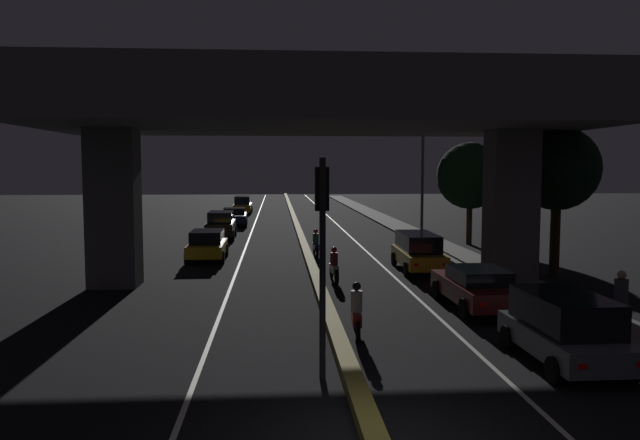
# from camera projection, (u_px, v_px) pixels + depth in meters

# --- Properties ---
(lane_line_left_inner) EXTENTS (0.12, 126.00, 0.00)m
(lane_line_left_inner) POSITION_uv_depth(u_px,v_px,m) (251.00, 232.00, 44.99)
(lane_line_left_inner) COLOR beige
(lane_line_left_inner) RESTS_ON ground_plane
(lane_line_right_inner) EXTENTS (0.12, 126.00, 0.00)m
(lane_line_right_inner) POSITION_uv_depth(u_px,v_px,m) (345.00, 231.00, 45.47)
(lane_line_right_inner) COLOR beige
(lane_line_right_inner) RESTS_ON ground_plane
(median_divider) EXTENTS (0.42, 126.00, 0.27)m
(median_divider) POSITION_uv_depth(u_px,v_px,m) (298.00, 230.00, 45.22)
(median_divider) COLOR olive
(median_divider) RESTS_ON ground_plane
(sidewalk_right) EXTENTS (2.10, 126.00, 0.13)m
(sidewalk_right) POSITION_uv_depth(u_px,v_px,m) (429.00, 241.00, 38.83)
(sidewalk_right) COLOR slate
(sidewalk_right) RESTS_ON ground_plane
(elevated_overpass) EXTENTS (21.72, 10.45, 9.11)m
(elevated_overpass) POSITION_uv_depth(u_px,v_px,m) (317.00, 109.00, 24.42)
(elevated_overpass) COLOR #5B5956
(elevated_overpass) RESTS_ON ground_plane
(traffic_light_left_of_median) EXTENTS (0.30, 0.49, 4.84)m
(traffic_light_left_of_median) POSITION_uv_depth(u_px,v_px,m) (322.00, 229.00, 13.52)
(traffic_light_left_of_median) COLOR black
(traffic_light_left_of_median) RESTS_ON ground_plane
(street_lamp) EXTENTS (2.77, 0.32, 8.78)m
(street_lamp) POSITION_uv_depth(u_px,v_px,m) (417.00, 159.00, 38.36)
(street_lamp) COLOR #2D2D30
(street_lamp) RESTS_ON ground_plane
(car_grey_lead) EXTENTS (2.00, 4.01, 1.66)m
(car_grey_lead) POSITION_uv_depth(u_px,v_px,m) (565.00, 327.00, 14.65)
(car_grey_lead) COLOR #515459
(car_grey_lead) RESTS_ON ground_plane
(car_dark_red_second) EXTENTS (1.99, 4.73, 1.38)m
(car_dark_red_second) POSITION_uv_depth(u_px,v_px,m) (476.00, 287.00, 20.37)
(car_dark_red_second) COLOR #591414
(car_dark_red_second) RESTS_ON ground_plane
(car_taxi_yellow_third) EXTENTS (1.91, 4.85, 1.69)m
(car_taxi_yellow_third) POSITION_uv_depth(u_px,v_px,m) (418.00, 251.00, 28.05)
(car_taxi_yellow_third) COLOR gold
(car_taxi_yellow_third) RESTS_ON ground_plane
(car_taxi_yellow_lead_oncoming) EXTENTS (1.93, 4.17, 1.49)m
(car_taxi_yellow_lead_oncoming) POSITION_uv_depth(u_px,v_px,m) (207.00, 244.00, 31.29)
(car_taxi_yellow_lead_oncoming) COLOR gold
(car_taxi_yellow_lead_oncoming) RESTS_ON ground_plane
(car_black_second_oncoming) EXTENTS (1.95, 4.66, 1.78)m
(car_black_second_oncoming) POSITION_uv_depth(u_px,v_px,m) (221.00, 224.00, 40.80)
(car_black_second_oncoming) COLOR black
(car_black_second_oncoming) RESTS_ON ground_plane
(car_dark_blue_third_oncoming) EXTENTS (2.18, 4.67, 1.44)m
(car_dark_blue_third_oncoming) POSITION_uv_depth(u_px,v_px,m) (234.00, 217.00, 49.82)
(car_dark_blue_third_oncoming) COLOR #141938
(car_dark_blue_third_oncoming) RESTS_ON ground_plane
(car_taxi_yellow_fourth_oncoming) EXTENTS (1.86, 4.82, 1.77)m
(car_taxi_yellow_fourth_oncoming) POSITION_uv_depth(u_px,v_px,m) (243.00, 204.00, 63.39)
(car_taxi_yellow_fourth_oncoming) COLOR gold
(car_taxi_yellow_fourth_oncoming) RESTS_ON ground_plane
(motorcycle_red_filtering_near) EXTENTS (0.34, 1.95, 1.50)m
(motorcycle_red_filtering_near) POSITION_uv_depth(u_px,v_px,m) (357.00, 313.00, 17.11)
(motorcycle_red_filtering_near) COLOR black
(motorcycle_red_filtering_near) RESTS_ON ground_plane
(motorcycle_white_filtering_mid) EXTENTS (0.34, 1.97, 1.42)m
(motorcycle_white_filtering_mid) POSITION_uv_depth(u_px,v_px,m) (334.00, 267.00, 25.40)
(motorcycle_white_filtering_mid) COLOR black
(motorcycle_white_filtering_mid) RESTS_ON ground_plane
(motorcycle_blue_filtering_far) EXTENTS (0.34, 1.91, 1.42)m
(motorcycle_blue_filtering_far) POSITION_uv_depth(u_px,v_px,m) (316.00, 244.00, 32.86)
(motorcycle_blue_filtering_far) COLOR black
(motorcycle_blue_filtering_far) RESTS_ON ground_plane
(pedestrian_on_sidewalk) EXTENTS (0.35, 0.35, 1.80)m
(pedestrian_on_sidewalk) POSITION_uv_depth(u_px,v_px,m) (621.00, 304.00, 16.43)
(pedestrian_on_sidewalk) COLOR #2D261E
(pedestrian_on_sidewalk) RESTS_ON sidewalk_right
(roadside_tree_kerbside_near) EXTENTS (3.55, 3.55, 6.38)m
(roadside_tree_kerbside_near) POSITION_uv_depth(u_px,v_px,m) (557.00, 169.00, 26.27)
(roadside_tree_kerbside_near) COLOR #2D2116
(roadside_tree_kerbside_near) RESTS_ON ground_plane
(roadside_tree_kerbside_mid) EXTENTS (4.01, 4.01, 6.16)m
(roadside_tree_kerbside_mid) POSITION_uv_depth(u_px,v_px,m) (470.00, 176.00, 37.43)
(roadside_tree_kerbside_mid) COLOR #2D2116
(roadside_tree_kerbside_mid) RESTS_ON ground_plane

